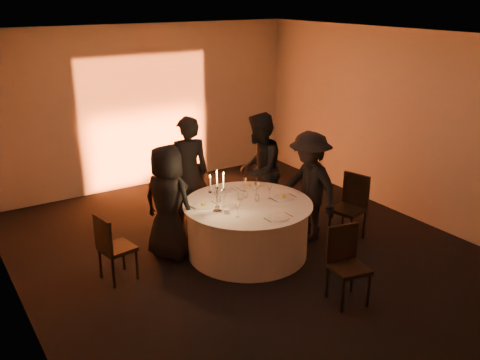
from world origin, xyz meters
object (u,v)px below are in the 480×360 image
banquet_table (248,229)px  chair_back_right (262,176)px  chair_back_left (188,188)px  guest_left (168,203)px  chair_front (346,260)px  chair_right (351,203)px  chair_left (112,245)px  guest_back_left (188,174)px  guest_right (309,186)px  coffee_cup (226,211)px  candelabra (217,197)px  guest_back_right (259,170)px

banquet_table → chair_back_right: size_ratio=1.80×
chair_back_left → guest_left: size_ratio=0.60×
banquet_table → chair_front: 1.66m
chair_back_left → chair_right: (1.75, -1.88, 0.01)m
chair_back_right → chair_back_left: bearing=-46.3°
chair_left → guest_back_left: 1.88m
guest_left → chair_right: bearing=-137.4°
banquet_table → guest_left: guest_left is taller
guest_right → chair_right: bearing=56.1°
chair_left → coffee_cup: size_ratio=8.23×
chair_back_right → candelabra: bearing=0.4°
chair_right → chair_front: 1.77m
chair_back_right → chair_front: (-0.83, -2.94, -0.04)m
banquet_table → chair_left: size_ratio=1.99×
guest_right → coffee_cup: 1.49m
chair_back_left → coffee_cup: bearing=86.1°
banquet_table → guest_back_right: guest_back_right is taller
banquet_table → coffee_cup: coffee_cup is taller
chair_left → candelabra: 1.48m
banquet_table → coffee_cup: (-0.44, -0.15, 0.42)m
chair_left → chair_back_left: 2.09m
guest_back_right → banquet_table: bearing=5.3°
candelabra → chair_back_left: bearing=77.3°
chair_right → candelabra: (-2.10, 0.34, 0.42)m
guest_left → guest_back_right: size_ratio=0.91×
chair_back_right → guest_left: bearing=-18.0°
chair_back_left → chair_left: bearing=40.9°
chair_back_left → guest_back_left: bearing=70.3°
banquet_table → coffee_cup: size_ratio=16.36×
chair_front → chair_right: bearing=55.2°
chair_back_right → coffee_cup: bearing=3.8°
chair_back_right → candelabra: candelabra is taller
candelabra → chair_left: bearing=166.3°
guest_left → guest_back_left: size_ratio=0.90×
banquet_table → guest_left: size_ratio=1.11×
banquet_table → chair_back_right: chair_back_right is taller
guest_back_left → guest_right: guest_back_left is taller
chair_back_right → guest_back_left: size_ratio=0.56×
chair_right → guest_right: (-0.55, 0.33, 0.27)m
banquet_table → chair_front: size_ratio=1.92×
chair_left → guest_back_left: guest_back_left is taller
chair_back_right → guest_right: (-0.12, -1.38, 0.26)m
guest_back_left → candelabra: size_ratio=3.04×
coffee_cup → chair_left: bearing=163.0°
chair_front → chair_back_right: bearing=84.9°
guest_left → guest_right: bearing=-133.9°
chair_front → guest_right: (0.71, 1.57, 0.30)m
banquet_table → guest_back_left: 1.36m
guest_left → chair_left: bearing=76.0°
chair_front → guest_right: 1.75m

